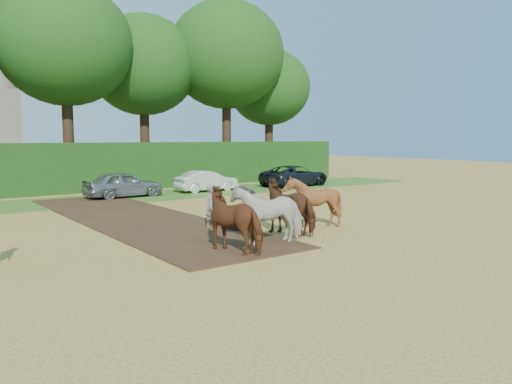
# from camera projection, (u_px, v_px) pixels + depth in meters

# --- Properties ---
(ground) EXTENTS (120.00, 120.00, 0.00)m
(ground) POSITION_uv_depth(u_px,v_px,m) (187.00, 257.00, 13.97)
(ground) COLOR gold
(ground) RESTS_ON ground
(earth_strip) EXTENTS (4.50, 17.00, 0.05)m
(earth_strip) POSITION_uv_depth(u_px,v_px,m) (137.00, 218.00, 20.45)
(earth_strip) COLOR #472D1C
(earth_strip) RESTS_ON ground
(grass_verge) EXTENTS (50.00, 5.00, 0.03)m
(grass_verge) POSITION_uv_depth(u_px,v_px,m) (53.00, 203.00, 25.17)
(grass_verge) COLOR #38601E
(grass_verge) RESTS_ON ground
(hedgerow) EXTENTS (46.00, 1.60, 3.00)m
(hedgerow) POSITION_uv_depth(u_px,v_px,m) (31.00, 169.00, 28.61)
(hedgerow) COLOR #14380F
(hedgerow) RESTS_ON ground
(plough_team) EXTENTS (6.37, 5.29, 1.91)m
(plough_team) POSITION_uv_depth(u_px,v_px,m) (278.00, 209.00, 16.60)
(plough_team) COLOR #612A18
(plough_team) RESTS_ON ground
(parked_cars) EXTENTS (37.02, 3.89, 1.47)m
(parked_cars) POSITION_uv_depth(u_px,v_px,m) (60.00, 189.00, 25.35)
(parked_cars) COLOR silver
(parked_cars) RESTS_ON ground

